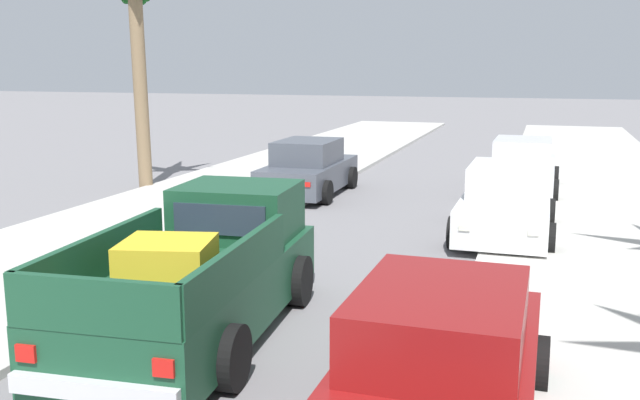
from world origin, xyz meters
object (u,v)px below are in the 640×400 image
(pickup_truck, at_px, (203,275))
(car_left_near, at_px, (522,168))
(car_right_mid, at_px, (308,169))
(car_left_far, at_px, (440,368))
(car_left_mid, at_px, (506,203))

(pickup_truck, relative_size, car_left_near, 1.25)
(car_right_mid, distance_m, car_left_far, 13.28)
(car_right_mid, relative_size, car_left_far, 1.00)
(car_left_mid, height_order, car_left_far, same)
(car_left_mid, xyz_separation_m, car_left_far, (-0.13, -8.69, 0.00))
(car_left_mid, height_order, car_right_mid, same)
(pickup_truck, bearing_deg, car_left_near, 73.20)
(car_right_mid, bearing_deg, car_left_near, 19.72)
(pickup_truck, height_order, car_left_mid, pickup_truck)
(car_right_mid, bearing_deg, car_left_mid, -31.80)
(pickup_truck, relative_size, car_right_mid, 1.25)
(pickup_truck, distance_m, car_left_mid, 7.72)
(car_left_far, bearing_deg, car_right_mid, 114.07)
(car_left_near, xyz_separation_m, car_left_far, (-0.26, -14.16, 0.00))
(car_left_mid, relative_size, car_left_far, 1.00)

